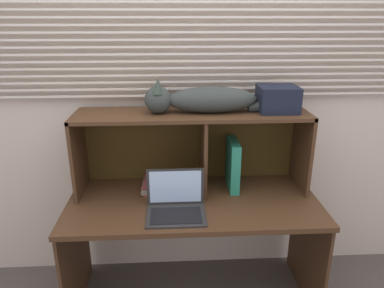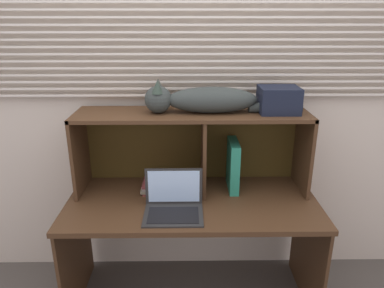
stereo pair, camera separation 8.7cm
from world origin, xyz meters
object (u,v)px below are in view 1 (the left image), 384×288
object	(u,v)px
book_stack	(159,184)
storage_box	(278,99)
cat	(203,100)
laptop	(176,205)
binder_upright	(233,165)

from	to	relation	value
book_stack	storage_box	xyz separation A→B (m)	(0.71, -0.00, 0.53)
cat	book_stack	world-z (taller)	cat
laptop	storage_box	size ratio (longest dim) A/B	1.41
binder_upright	storage_box	size ratio (longest dim) A/B	1.36
cat	laptop	size ratio (longest dim) A/B	2.85
book_stack	storage_box	size ratio (longest dim) A/B	1.04
laptop	storage_box	xyz separation A→B (m)	(0.61, 0.29, 0.52)
laptop	book_stack	size ratio (longest dim) A/B	1.36
cat	laptop	xyz separation A→B (m)	(-0.17, -0.29, -0.52)
binder_upright	book_stack	size ratio (longest dim) A/B	1.31
cat	storage_box	distance (m)	0.44
cat	binder_upright	bearing A→B (deg)	-0.00
book_stack	laptop	bearing A→B (deg)	-71.13
binder_upright	laptop	bearing A→B (deg)	-141.20
binder_upright	storage_box	xyz separation A→B (m)	(0.25, 0.00, 0.41)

